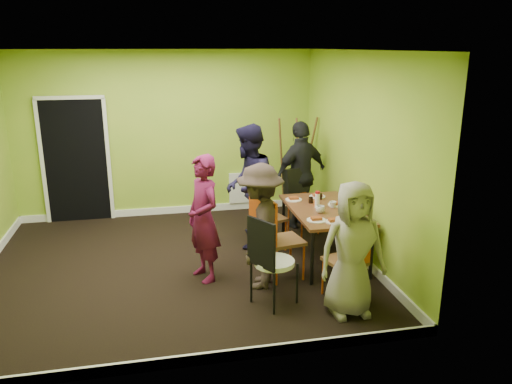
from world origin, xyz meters
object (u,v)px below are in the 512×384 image
(chair_bentwood, at_px, (270,257))
(person_front_end, at_px, (352,249))
(chair_front_end, at_px, (350,256))
(person_left_near, at_px, (260,227))
(thermos, at_px, (317,200))
(easel, at_px, (296,167))
(person_back_end, at_px, (301,175))
(blue_bottle, at_px, (357,208))
(orange_bottle, at_px, (315,203))
(dining_table, at_px, (325,212))
(chair_back_end, at_px, (298,187))
(person_standing, at_px, (204,219))
(chair_left_near, at_px, (278,234))
(chair_left_far, at_px, (264,213))
(person_left_far, at_px, (248,186))

(chair_bentwood, height_order, person_front_end, person_front_end)
(chair_front_end, relative_size, person_left_near, 0.64)
(thermos, bearing_deg, easel, 82.75)
(person_left_near, bearing_deg, person_back_end, 174.13)
(blue_bottle, xyz_separation_m, person_back_end, (-0.21, 1.79, 0.00))
(orange_bottle, distance_m, person_back_end, 1.28)
(thermos, xyz_separation_m, orange_bottle, (-0.00, 0.07, -0.06))
(dining_table, relative_size, blue_bottle, 6.71)
(orange_bottle, bearing_deg, blue_bottle, -53.96)
(chair_back_end, bearing_deg, dining_table, 69.32)
(person_standing, xyz_separation_m, person_front_end, (1.47, -1.18, -0.05))
(chair_left_near, bearing_deg, orange_bottle, 118.59)
(chair_left_far, relative_size, person_front_end, 0.67)
(easel, bearing_deg, blue_bottle, -86.65)
(chair_back_end, xyz_separation_m, easel, (0.18, 0.74, 0.14))
(chair_left_far, xyz_separation_m, chair_left_near, (-0.02, -0.92, 0.03))
(blue_bottle, xyz_separation_m, orange_bottle, (-0.38, 0.52, -0.07))
(person_standing, bearing_deg, blue_bottle, 63.67)
(chair_bentwood, bearing_deg, dining_table, 105.08)
(person_back_end, distance_m, person_front_end, 2.82)
(chair_back_end, relative_size, person_front_end, 0.67)
(chair_bentwood, xyz_separation_m, thermos, (0.92, 1.12, 0.26))
(chair_back_end, xyz_separation_m, person_front_end, (-0.16, -2.62, 0.04))
(chair_back_end, relative_size, thermos, 5.11)
(chair_front_end, distance_m, person_left_near, 1.11)
(chair_back_end, height_order, easel, easel)
(chair_front_end, bearing_deg, person_standing, 132.78)
(chair_left_far, bearing_deg, dining_table, 36.23)
(chair_bentwood, distance_m, easel, 3.24)
(chair_back_end, bearing_deg, chair_left_far, 22.65)
(chair_front_end, height_order, person_left_far, person_left_far)
(chair_left_near, bearing_deg, chair_bentwood, -32.09)
(orange_bottle, relative_size, person_left_far, 0.04)
(chair_front_end, relative_size, chair_bentwood, 0.93)
(thermos, height_order, orange_bottle, thermos)
(orange_bottle, bearing_deg, person_front_end, -93.28)
(easel, bearing_deg, person_left_far, -131.76)
(chair_left_far, xyz_separation_m, chair_front_end, (0.64, -1.65, -0.01))
(orange_bottle, distance_m, person_left_near, 1.15)
(person_back_end, bearing_deg, chair_front_end, 62.54)
(person_standing, distance_m, person_back_end, 2.38)
(chair_left_far, height_order, chair_front_end, chair_left_far)
(chair_bentwood, xyz_separation_m, blue_bottle, (1.30, 0.67, 0.28))
(chair_back_end, relative_size, chair_front_end, 1.02)
(person_left_near, bearing_deg, person_left_far, -161.53)
(easel, xyz_separation_m, person_left_near, (-1.16, -2.51, -0.08))
(easel, distance_m, blue_bottle, 2.35)
(person_standing, distance_m, person_left_near, 0.73)
(chair_left_near, relative_size, chair_front_end, 1.07)
(chair_left_far, xyz_separation_m, blue_bottle, (1.01, -0.91, 0.29))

